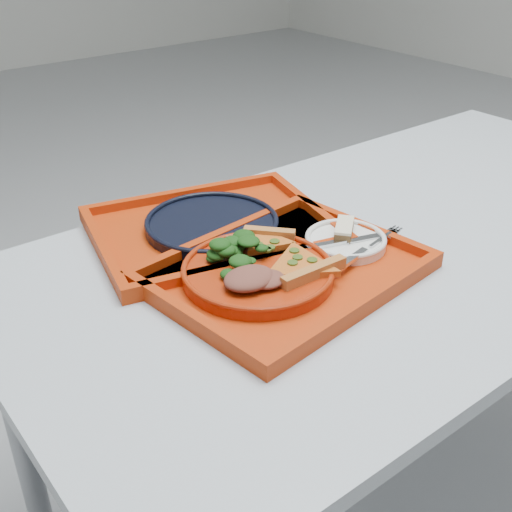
% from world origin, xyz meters
% --- Properties ---
extents(ground, '(10.00, 10.00, 0.00)m').
position_xyz_m(ground, '(0.00, 0.00, 0.00)').
color(ground, '#94979C').
rests_on(ground, ground).
extents(table, '(1.60, 0.80, 0.75)m').
position_xyz_m(table, '(0.00, 0.00, 0.68)').
color(table, '#A6B0BB').
rests_on(table, ground).
extents(tray_main, '(0.49, 0.40, 0.01)m').
position_xyz_m(tray_main, '(-0.29, -0.00, 0.76)').
color(tray_main, '#AC2D09').
rests_on(tray_main, table).
extents(tray_far, '(0.52, 0.44, 0.01)m').
position_xyz_m(tray_far, '(-0.31, 0.21, 0.76)').
color(tray_far, '#AC2D09').
rests_on(tray_far, table).
extents(dinner_plate, '(0.26, 0.26, 0.02)m').
position_xyz_m(dinner_plate, '(-0.35, 0.01, 0.77)').
color(dinner_plate, '#9E260A').
rests_on(dinner_plate, tray_main).
extents(side_plate, '(0.15, 0.15, 0.01)m').
position_xyz_m(side_plate, '(-0.15, -0.00, 0.77)').
color(side_plate, white).
rests_on(side_plate, tray_main).
extents(navy_plate, '(0.26, 0.26, 0.02)m').
position_xyz_m(navy_plate, '(-0.31, 0.21, 0.77)').
color(navy_plate, black).
rests_on(navy_plate, tray_far).
extents(pizza_slice_a, '(0.13, 0.15, 0.02)m').
position_xyz_m(pizza_slice_a, '(-0.29, -0.03, 0.79)').
color(pizza_slice_a, orange).
rests_on(pizza_slice_a, dinner_plate).
extents(pizza_slice_b, '(0.14, 0.14, 0.02)m').
position_xyz_m(pizza_slice_b, '(-0.29, 0.07, 0.79)').
color(pizza_slice_b, orange).
rests_on(pizza_slice_b, dinner_plate).
extents(salad_heap, '(0.10, 0.09, 0.05)m').
position_xyz_m(salad_heap, '(-0.36, 0.05, 0.80)').
color(salad_heap, black).
rests_on(salad_heap, dinner_plate).
extents(meat_portion, '(0.09, 0.07, 0.03)m').
position_xyz_m(meat_portion, '(-0.39, -0.02, 0.79)').
color(meat_portion, brown).
rests_on(meat_portion, dinner_plate).
extents(dessert_bar, '(0.08, 0.07, 0.02)m').
position_xyz_m(dessert_bar, '(-0.14, 0.02, 0.79)').
color(dessert_bar, '#493118').
rests_on(dessert_bar, side_plate).
extents(knife, '(0.18, 0.07, 0.01)m').
position_xyz_m(knife, '(-0.15, -0.01, 0.78)').
color(knife, silver).
rests_on(knife, side_plate).
extents(fork, '(0.19, 0.06, 0.01)m').
position_xyz_m(fork, '(-0.14, -0.05, 0.78)').
color(fork, silver).
rests_on(fork, side_plate).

